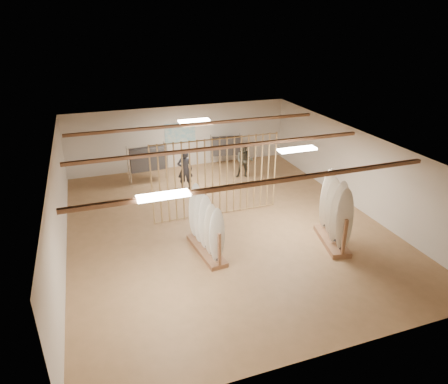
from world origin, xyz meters
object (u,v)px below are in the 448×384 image
object	(u,v)px
rack_left	(206,234)
clothing_rack_b	(226,146)
shopper_a	(185,167)
rack_right	(334,223)
clothing_rack_a	(147,159)
shopper_b	(244,158)

from	to	relation	value
rack_left	clothing_rack_b	world-z (taller)	rack_left
shopper_a	rack_right	bearing A→B (deg)	127.05
rack_right	clothing_rack_a	xyz separation A→B (m)	(-4.52, 6.63, 0.37)
shopper_a	rack_left	bearing A→B (deg)	89.94
clothing_rack_b	shopper_a	xyz separation A→B (m)	(-2.46, -2.05, -0.02)
clothing_rack_a	shopper_a	size ratio (longest dim) A/B	0.89
rack_left	rack_right	size ratio (longest dim) A/B	0.95
clothing_rack_a	clothing_rack_b	distance (m)	3.89
shopper_b	rack_right	bearing A→B (deg)	-59.77
rack_left	shopper_a	xyz separation A→B (m)	(0.59, 4.80, 0.29)
clothing_rack_b	shopper_b	world-z (taller)	shopper_b
rack_left	clothing_rack_a	distance (m)	5.92
clothing_rack_a	shopper_b	bearing A→B (deg)	-14.76
clothing_rack_b	clothing_rack_a	bearing A→B (deg)	-156.63
rack_left	shopper_a	size ratio (longest dim) A/B	1.08
shopper_b	clothing_rack_a	bearing A→B (deg)	-165.06
shopper_a	shopper_b	world-z (taller)	shopper_a
clothing_rack_a	clothing_rack_b	xyz separation A→B (m)	(3.76, 0.98, -0.12)
shopper_b	rack_left	bearing A→B (deg)	-97.43
rack_left	clothing_rack_a	xyz separation A→B (m)	(-0.70, 5.86, 0.44)
rack_right	clothing_rack_a	distance (m)	8.03
rack_right	shopper_b	bearing A→B (deg)	108.53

